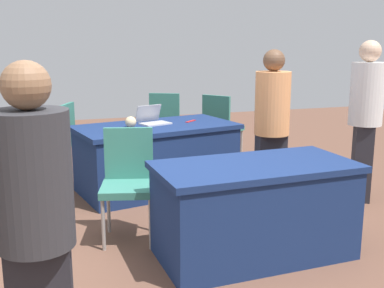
# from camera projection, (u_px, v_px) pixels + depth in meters

# --- Properties ---
(ground_plane) EXTENTS (14.40, 14.40, 0.00)m
(ground_plane) POSITION_uv_depth(u_px,v_px,m) (186.00, 264.00, 3.63)
(ground_plane) COLOR brown
(table_foreground) EXTENTS (1.90, 1.24, 0.75)m
(table_foreground) POSITION_uv_depth(u_px,v_px,m) (157.00, 157.00, 5.37)
(table_foreground) COLOR navy
(table_foreground) RESTS_ON ground
(table_mid_left) EXTENTS (1.58, 0.83, 0.75)m
(table_mid_left) POSITION_uv_depth(u_px,v_px,m) (254.00, 210.00, 3.70)
(table_mid_left) COLOR navy
(table_mid_left) RESTS_ON ground
(chair_near_front) EXTENTS (0.59, 0.59, 0.97)m
(chair_near_front) POSITION_uv_depth(u_px,v_px,m) (166.00, 121.00, 6.66)
(chair_near_front) COLOR #9E9993
(chair_near_front) RESTS_ON ground
(chair_tucked_left) EXTENTS (0.62, 0.62, 0.96)m
(chair_tucked_left) POSITION_uv_depth(u_px,v_px,m) (221.00, 124.00, 6.51)
(chair_tucked_left) COLOR #9E9993
(chair_tucked_left) RESTS_ON ground
(chair_tucked_right) EXTENTS (0.54, 0.54, 0.94)m
(chair_tucked_right) POSITION_uv_depth(u_px,v_px,m) (128.00, 177.00, 4.02)
(chair_tucked_right) COLOR #9E9993
(chair_tucked_right) RESTS_ON ground
(chair_aisle) EXTENTS (0.58, 0.58, 0.96)m
(chair_aisle) POSITION_uv_depth(u_px,v_px,m) (57.00, 138.00, 5.55)
(chair_aisle) COLOR #9E9993
(chair_aisle) RESTS_ON ground
(chair_by_pillar) EXTENTS (0.46, 0.46, 0.96)m
(chair_by_pillar) POSITION_uv_depth(u_px,v_px,m) (22.00, 160.00, 4.57)
(chair_by_pillar) COLOR #9E9993
(chair_by_pillar) RESTS_ON ground
(person_presenter) EXTENTS (0.39, 0.39, 1.59)m
(person_presenter) POSITION_uv_depth(u_px,v_px,m) (272.00, 123.00, 4.62)
(person_presenter) COLOR #26262D
(person_presenter) RESTS_ON ground
(person_attendee_standing) EXTENTS (0.37, 0.37, 1.59)m
(person_attendee_standing) POSITION_uv_depth(u_px,v_px,m) (36.00, 222.00, 2.10)
(person_attendee_standing) COLOR #26262D
(person_attendee_standing) RESTS_ON ground
(person_attendee_browsing) EXTENTS (0.46, 0.46, 1.68)m
(person_attendee_browsing) POSITION_uv_depth(u_px,v_px,m) (365.00, 113.00, 4.91)
(person_attendee_browsing) COLOR #26262D
(person_attendee_browsing) RESTS_ON ground
(laptop_silver) EXTENTS (0.40, 0.38, 0.21)m
(laptop_silver) POSITION_uv_depth(u_px,v_px,m) (153.00, 120.00, 5.37)
(laptop_silver) COLOR silver
(laptop_silver) RESTS_ON table_foreground
(yarn_ball) EXTENTS (0.12, 0.12, 0.12)m
(yarn_ball) POSITION_uv_depth(u_px,v_px,m) (131.00, 122.00, 5.12)
(yarn_ball) COLOR beige
(yarn_ball) RESTS_ON table_foreground
(scissors_red) EXTENTS (0.16, 0.15, 0.01)m
(scissors_red) POSITION_uv_depth(u_px,v_px,m) (191.00, 121.00, 5.53)
(scissors_red) COLOR red
(scissors_red) RESTS_ON table_foreground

